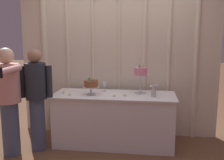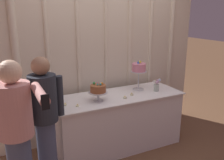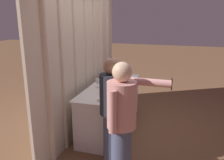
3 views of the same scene
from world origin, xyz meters
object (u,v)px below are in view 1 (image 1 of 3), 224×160
(tealight_near_left, at_px, (70,95))
(tealight_near_right, at_px, (114,96))
(cake_display_nearright, at_px, (140,73))
(tealight_far_right, at_px, (125,95))
(guest_man_pink_jacket, at_px, (36,96))
(tealight_far_left, at_px, (64,93))
(flower_vase, at_px, (154,91))
(wine_glass, at_px, (105,84))
(guest_man_dark_suit, at_px, (8,98))
(cake_table, at_px, (114,119))
(cake_display_nearleft, at_px, (91,84))

(tealight_near_left, distance_m, tealight_near_right, 0.66)
(cake_display_nearright, distance_m, tealight_near_left, 1.09)
(tealight_near_left, relative_size, tealight_near_right, 0.95)
(cake_display_nearright, xyz_separation_m, tealight_far_right, (-0.22, -0.17, -0.30))
(guest_man_pink_jacket, bearing_deg, tealight_far_right, 11.45)
(tealight_far_left, relative_size, guest_man_pink_jacket, 0.03)
(flower_vase, bearing_deg, wine_glass, 160.89)
(guest_man_dark_suit, bearing_deg, tealight_far_left, 39.42)
(tealight_near_right, bearing_deg, guest_man_dark_suit, -164.12)
(cake_table, bearing_deg, guest_man_pink_jacket, -162.80)
(cake_table, height_order, cake_display_nearleft, cake_display_nearleft)
(cake_display_nearright, distance_m, guest_man_pink_jacket, 1.54)
(tealight_far_left, relative_size, tealight_far_right, 0.81)
(tealight_far_left, height_order, tealight_near_right, tealight_near_right)
(tealight_near_right, xyz_separation_m, guest_man_pink_jacket, (-1.09, -0.18, 0.01))
(tealight_far_left, bearing_deg, flower_vase, -1.64)
(tealight_far_left, bearing_deg, tealight_far_right, -2.25)
(tealight_far_left, bearing_deg, cake_table, 3.31)
(tealight_near_left, height_order, guest_man_pink_jacket, guest_man_pink_jacket)
(cake_display_nearleft, distance_m, flower_vase, 0.92)
(cake_display_nearleft, relative_size, tealight_far_left, 6.09)
(cake_display_nearleft, bearing_deg, flower_vase, -0.42)
(cake_display_nearleft, distance_m, wine_glass, 0.30)
(tealight_far_left, bearing_deg, tealight_near_right, -7.63)
(cake_display_nearright, relative_size, tealight_far_right, 8.78)
(wine_glass, distance_m, tealight_near_right, 0.40)
(cake_display_nearleft, bearing_deg, tealight_far_left, 175.77)
(cake_display_nearleft, bearing_deg, cake_display_nearright, 13.38)
(wine_glass, bearing_deg, cake_table, -46.28)
(cake_display_nearleft, distance_m, tealight_near_right, 0.39)
(flower_vase, relative_size, tealight_far_left, 4.58)
(wine_glass, relative_size, guest_man_dark_suit, 0.10)
(cake_table, relative_size, tealight_near_left, 38.12)
(cake_table, height_order, guest_man_pink_jacket, guest_man_pink_jacket)
(flower_vase, bearing_deg, guest_man_pink_jacket, -171.46)
(flower_vase, distance_m, guest_man_pink_jacket, 1.67)
(wine_glass, height_order, tealight_near_left, wine_glass)
(tealight_far_right, distance_m, guest_man_pink_jacket, 1.26)
(tealight_far_left, bearing_deg, guest_man_dark_suit, -140.58)
(flower_vase, bearing_deg, cake_display_nearright, 138.70)
(tealight_near_right, bearing_deg, tealight_near_left, 179.95)
(cake_display_nearright, xyz_separation_m, guest_man_pink_jacket, (-1.45, -0.42, -0.29))
(guest_man_pink_jacket, bearing_deg, tealight_far_left, 42.99)
(cake_display_nearleft, height_order, guest_man_dark_suit, guest_man_dark_suit)
(flower_vase, height_order, tealight_far_right, flower_vase)
(cake_table, distance_m, tealight_near_left, 0.77)
(tealight_far_left, bearing_deg, cake_display_nearleft, -4.23)
(tealight_near_right, height_order, guest_man_dark_suit, guest_man_dark_suit)
(guest_man_dark_suit, bearing_deg, wine_glass, 31.17)
(cake_display_nearleft, distance_m, guest_man_pink_jacket, 0.79)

